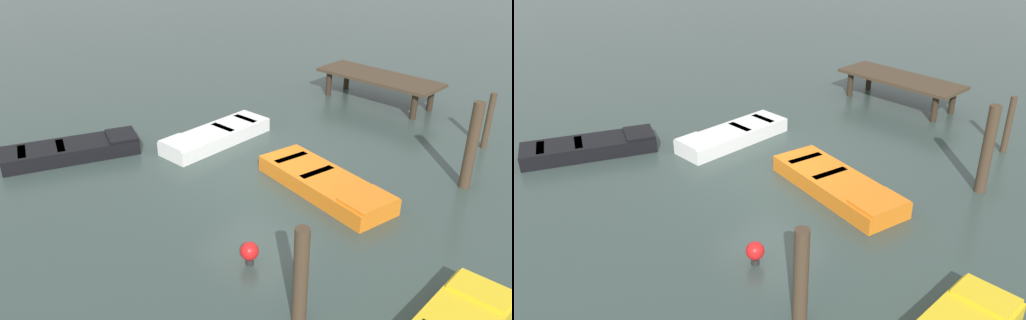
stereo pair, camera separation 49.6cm
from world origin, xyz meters
TOP-DOWN VIEW (x-y plane):
  - ground_plane at (0.00, 0.00)m, footprint 80.00×80.00m
  - dock_segment at (0.04, 6.73)m, footprint 4.36×2.01m
  - rowboat_black at (-4.46, -2.35)m, footprint 2.64×3.60m
  - rowboat_orange at (1.91, 0.23)m, footprint 3.81×2.22m
  - rowboat_white at (-2.05, 0.74)m, footprint 1.36×3.47m
  - mooring_piling_near_left at (3.82, -3.73)m, footprint 0.25×0.25m
  - mooring_piling_mid_right at (4.12, 5.14)m, footprint 0.17×0.17m
  - mooring_piling_far_right at (4.45, 2.52)m, footprint 0.27×0.27m
  - marker_buoy at (2.25, -3.08)m, footprint 0.36×0.36m

SIDE VIEW (x-z plane):
  - ground_plane at x=0.00m, z-range 0.00..0.00m
  - rowboat_orange at x=1.91m, z-range -0.01..0.45m
  - rowboat_black at x=-4.46m, z-range -0.01..0.45m
  - rowboat_white at x=-2.05m, z-range -0.01..0.45m
  - marker_buoy at x=2.25m, z-range 0.05..0.53m
  - mooring_piling_mid_right at x=4.12m, z-range 0.00..1.61m
  - dock_segment at x=0.04m, z-range 0.34..1.29m
  - mooring_piling_near_left at x=3.82m, z-range 0.00..1.78m
  - mooring_piling_far_right at x=4.45m, z-range 0.00..2.18m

